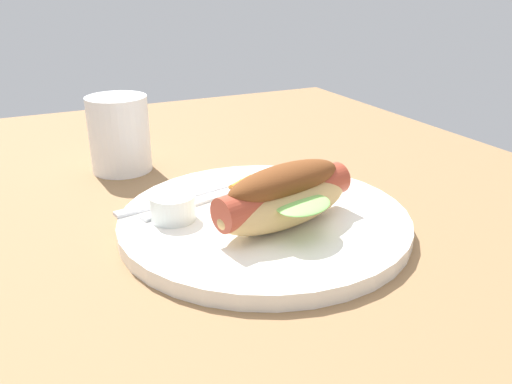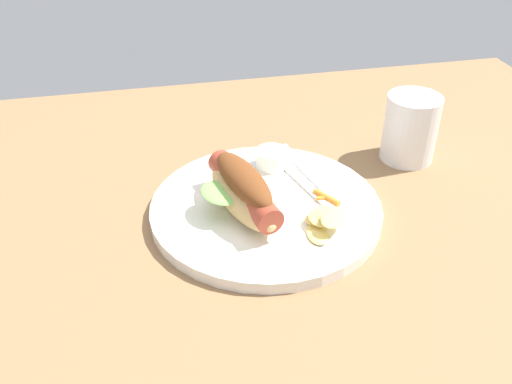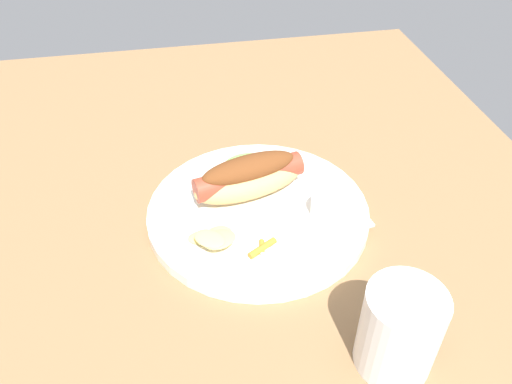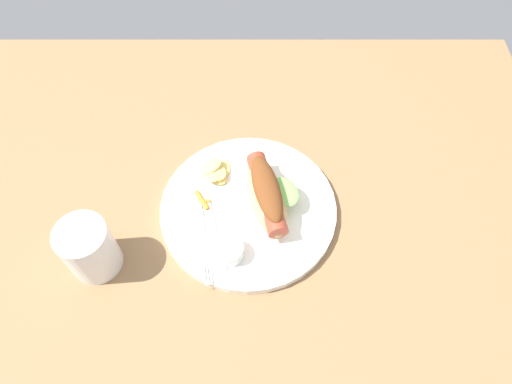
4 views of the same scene
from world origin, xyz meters
The scene contains 9 objects.
ground_plane centered at (0.00, 0.00, -0.90)cm, with size 120.00×90.00×1.80cm, color olive.
plate centered at (2.36, -0.05, 0.80)cm, with size 30.20×30.20×1.60cm, color white.
hot_dog centered at (5.49, 0.70, 4.67)cm, with size 10.82×16.77×6.26cm.
sauce_ramekin centered at (-0.54, -8.93, 2.92)cm, with size 4.60×4.60×2.63cm, color white.
fork centered at (-5.06, -6.09, 1.80)cm, with size 4.05×15.80×0.40cm.
knife centered at (-3.52, -4.52, 1.78)cm, with size 15.32×1.40×0.36cm, color silver.
chips_pile centered at (-3.41, 6.61, 2.80)cm, with size 6.08×6.65×2.31cm.
carrot_garnish centered at (-5.51, 0.99, 2.02)cm, with size 2.88×3.99×0.89cm.
drinking_cup centered at (-21.98, -9.55, 5.06)cm, with size 7.99×7.99×10.13cm, color white.
Camera 2 is at (16.15, 56.98, 43.29)cm, focal length 38.64 mm.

